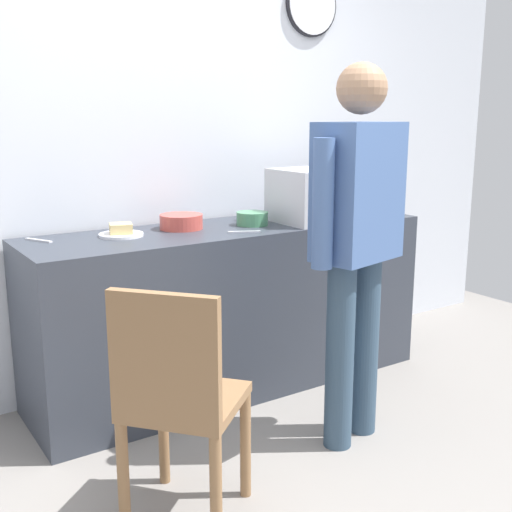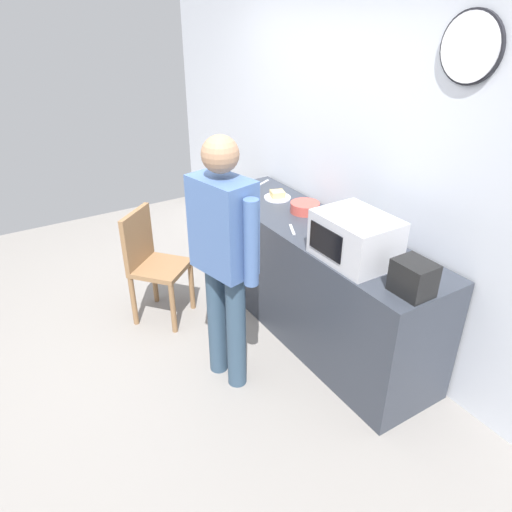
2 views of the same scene
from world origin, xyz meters
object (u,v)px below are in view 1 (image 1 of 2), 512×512
person_standing (357,229)px  fork_utensil (39,240)px  microwave (319,195)px  salad_bowl (181,222)px  spoon_utensil (244,232)px  cereal_bowl (252,218)px  sandwich_plate (121,232)px  wooden_chair (178,397)px  toaster (379,198)px

person_standing → fork_utensil: bearing=138.1°
fork_utensil → microwave: bearing=-10.4°
salad_bowl → spoon_utensil: (0.22, -0.28, -0.04)m
fork_utensil → spoon_utensil: 1.02m
cereal_bowl → salad_bowl: bearing=164.2°
sandwich_plate → person_standing: bearing=-50.5°
microwave → sandwich_plate: bearing=171.2°
person_standing → wooden_chair: bearing=-171.1°
microwave → sandwich_plate: 1.15m
cereal_bowl → person_standing: 0.83m
microwave → toaster: (0.48, 0.01, -0.05)m
cereal_bowl → toaster: size_ratio=0.80×
person_standing → toaster: bearing=40.9°
microwave → person_standing: person_standing is taller
sandwich_plate → microwave: bearing=-8.8°
cereal_bowl → spoon_utensil: 0.24m
toaster → person_standing: (-0.86, -0.74, 0.00)m
microwave → toaster: microwave is taller
fork_utensil → person_standing: bearing=-41.9°
microwave → spoon_utensil: bearing=-171.8°
sandwich_plate → person_standing: size_ratio=0.13×
fork_utensil → wooden_chair: size_ratio=0.18×
fork_utensil → wooden_chair: (0.15, -1.17, -0.40)m
microwave → wooden_chair: 1.72m
cereal_bowl → wooden_chair: (-0.96, -0.98, -0.43)m
wooden_chair → salad_bowl: bearing=61.9°
microwave → wooden_chair: bearing=-146.8°
sandwich_plate → fork_utensil: bearing=164.9°
salad_bowl → spoon_utensil: 0.36m
spoon_utensil → wooden_chair: (-0.80, -0.81, -0.40)m
salad_bowl → spoon_utensil: size_ratio=1.35×
fork_utensil → sandwich_plate: bearing=-15.1°
microwave → cereal_bowl: 0.42m
fork_utensil → spoon_utensil: bearing=-20.6°
wooden_chair → toaster: bearing=26.0°
sandwich_plate → cereal_bowl: cereal_bowl is taller
sandwich_plate → cereal_bowl: size_ratio=1.27×
salad_bowl → toaster: 1.28m
sandwich_plate → wooden_chair: size_ratio=0.24×
sandwich_plate → cereal_bowl: (0.73, -0.09, 0.01)m
fork_utensil → person_standing: size_ratio=0.10×
person_standing → wooden_chair: (-0.98, -0.15, -0.50)m
toaster → person_standing: bearing=-139.1°
cereal_bowl → wooden_chair: size_ratio=0.19×
cereal_bowl → sandwich_plate: bearing=173.4°
salad_bowl → cereal_bowl: 0.40m
sandwich_plate → person_standing: 1.18m
sandwich_plate → salad_bowl: size_ratio=0.97×
toaster → microwave: bearing=-179.1°
wooden_chair → fork_utensil: bearing=97.3°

